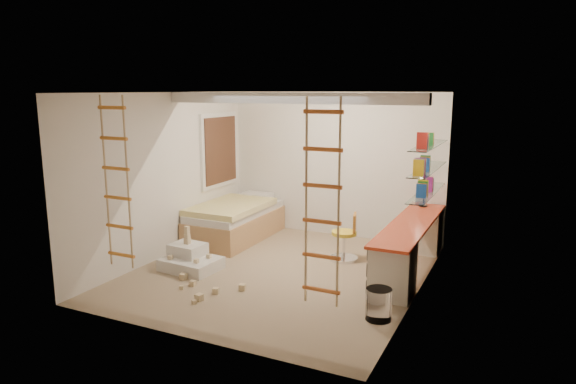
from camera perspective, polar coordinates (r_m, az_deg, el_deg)
The scene contains 15 objects.
floor at distance 7.65m, azimuth -0.97°, elevation -8.89°, with size 4.50×4.50×0.00m, color #93815F.
ceiling_beam at distance 7.45m, azimuth 0.00°, elevation 10.39°, with size 4.00×0.18×0.16m, color white.
window_frame at distance 9.52m, azimuth -7.67°, elevation 4.65°, with size 0.06×1.15×1.35m, color white.
window_blind at distance 9.50m, azimuth -7.47°, elevation 4.64°, with size 0.02×1.00×1.20m, color #4C2D1E.
rope_ladder_left at distance 6.61m, azimuth -18.50°, elevation 0.93°, with size 0.41×0.04×2.13m, color orange, non-canonical shape.
rope_ladder_right at distance 5.15m, azimuth 3.81°, elevation -1.33°, with size 0.41×0.04×2.13m, color #BC5120, non-canonical shape.
waste_bin at distance 6.19m, azimuth 10.05°, elevation -12.18°, with size 0.30×0.30×0.38m, color white.
desk at distance 7.77m, azimuth 13.41°, elevation -5.73°, with size 0.56×2.80×0.75m.
shelves at distance 7.76m, azimuth 15.30°, elevation 2.46°, with size 0.25×1.80×0.71m.
bed at distance 9.26m, azimuth -5.85°, elevation -3.19°, with size 1.02×2.00×0.69m.
task_lamp at distance 8.52m, azimuth 14.69°, elevation 0.79°, with size 0.14×0.36×0.57m.
swivel_chair at distance 8.13m, azimuth 6.39°, elevation -5.65°, with size 0.55×0.55×0.75m.
play_platform at distance 7.87m, azimuth -10.82°, elevation -7.41°, with size 0.85×0.69×0.36m.
toy_blocks at distance 7.38m, azimuth -10.27°, elevation -8.25°, with size 1.40×1.20×0.63m.
books at distance 7.74m, azimuth 15.34°, elevation 3.13°, with size 0.14×0.64×0.92m.
Camera 1 is at (3.19, -6.43, 2.64)m, focal length 32.00 mm.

